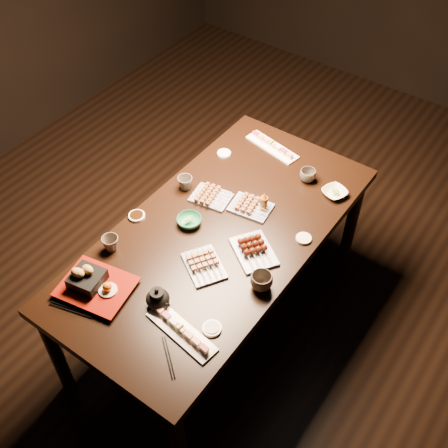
% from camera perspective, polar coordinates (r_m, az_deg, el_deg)
% --- Properties ---
extents(ground, '(5.00, 5.00, 0.00)m').
position_cam_1_polar(ground, '(3.70, -0.55, -3.23)').
color(ground, black).
rests_on(ground, ground).
extents(dining_table, '(1.03, 1.86, 0.75)m').
position_cam_1_polar(dining_table, '(3.10, -0.54, -5.56)').
color(dining_table, black).
rests_on(dining_table, ground).
extents(sushi_platter_near, '(0.37, 0.15, 0.04)m').
position_cam_1_polar(sushi_platter_near, '(2.45, -4.36, -10.67)').
color(sushi_platter_near, white).
rests_on(sushi_platter_near, dining_table).
extents(sushi_platter_far, '(0.36, 0.16, 0.04)m').
position_cam_1_polar(sushi_platter_far, '(3.30, 4.93, 7.98)').
color(sushi_platter_far, white).
rests_on(sushi_platter_far, dining_table).
extents(yakitori_plate_center, '(0.23, 0.18, 0.05)m').
position_cam_1_polar(yakitori_plate_center, '(2.92, 2.74, 1.97)').
color(yakitori_plate_center, '#828EB6').
rests_on(yakitori_plate_center, dining_table).
extents(yakitori_plate_right, '(0.27, 0.25, 0.06)m').
position_cam_1_polar(yakitori_plate_right, '(2.65, -2.04, -4.00)').
color(yakitori_plate_right, '#828EB6').
rests_on(yakitori_plate_right, dining_table).
extents(yakitori_plate_left, '(0.23, 0.18, 0.05)m').
position_cam_1_polar(yakitori_plate_left, '(2.97, -1.34, 2.96)').
color(yakitori_plate_left, '#828EB6').
rests_on(yakitori_plate_left, dining_table).
extents(tsukune_plate, '(0.29, 0.28, 0.06)m').
position_cam_1_polar(tsukune_plate, '(2.71, 3.07, -2.52)').
color(tsukune_plate, '#828EB6').
rests_on(tsukune_plate, dining_table).
extents(edamame_bowl_green, '(0.14, 0.14, 0.04)m').
position_cam_1_polar(edamame_bowl_green, '(2.85, -3.55, 0.30)').
color(edamame_bowl_green, '#297E56').
rests_on(edamame_bowl_green, dining_table).
extents(edamame_bowl_cream, '(0.16, 0.16, 0.03)m').
position_cam_1_polar(edamame_bowl_cream, '(3.05, 11.16, 3.15)').
color(edamame_bowl_cream, white).
rests_on(edamame_bowl_cream, dining_table).
extents(tempura_tray, '(0.37, 0.31, 0.12)m').
position_cam_1_polar(tempura_tray, '(2.61, -12.98, -5.71)').
color(tempura_tray, black).
rests_on(tempura_tray, dining_table).
extents(teacup_near_left, '(0.10, 0.10, 0.08)m').
position_cam_1_polar(teacup_near_left, '(2.77, -11.44, -1.96)').
color(teacup_near_left, '#4F463C').
rests_on(teacup_near_left, dining_table).
extents(teacup_mid_right, '(0.13, 0.13, 0.08)m').
position_cam_1_polar(teacup_mid_right, '(2.57, 3.83, -5.85)').
color(teacup_mid_right, '#4F463C').
rests_on(teacup_mid_right, dining_table).
extents(teacup_far_left, '(0.10, 0.10, 0.08)m').
position_cam_1_polar(teacup_far_left, '(3.03, -3.97, 4.17)').
color(teacup_far_left, '#4F463C').
rests_on(teacup_far_left, dining_table).
extents(teacup_far_right, '(0.11, 0.11, 0.07)m').
position_cam_1_polar(teacup_far_right, '(3.10, 8.51, 4.90)').
color(teacup_far_right, '#4F463C').
rests_on(teacup_far_right, dining_table).
extents(teapot, '(0.14, 0.14, 0.11)m').
position_cam_1_polar(teapot, '(2.51, -6.77, -7.38)').
color(teapot, black).
rests_on(teapot, dining_table).
extents(condiment_bottle, '(0.05, 0.05, 0.12)m').
position_cam_1_polar(condiment_bottle, '(2.89, 4.09, 2.27)').
color(condiment_bottle, brown).
rests_on(condiment_bottle, dining_table).
extents(sauce_dish_west, '(0.09, 0.09, 0.02)m').
position_cam_1_polar(sauce_dish_west, '(2.92, -8.85, 0.81)').
color(sauce_dish_west, white).
rests_on(sauce_dish_west, dining_table).
extents(sauce_dish_east, '(0.09, 0.09, 0.01)m').
position_cam_1_polar(sauce_dish_east, '(2.81, 8.09, -1.47)').
color(sauce_dish_east, white).
rests_on(sauce_dish_east, dining_table).
extents(sauce_dish_se, '(0.09, 0.09, 0.01)m').
position_cam_1_polar(sauce_dish_se, '(2.46, -1.23, -10.56)').
color(sauce_dish_se, white).
rests_on(sauce_dish_se, dining_table).
extents(sauce_dish_nw, '(0.09, 0.09, 0.01)m').
position_cam_1_polar(sauce_dish_nw, '(3.25, 0.00, 7.17)').
color(sauce_dish_nw, white).
rests_on(sauce_dish_nw, dining_table).
extents(chopsticks_near, '(0.21, 0.07, 0.01)m').
position_cam_1_polar(chopsticks_near, '(2.61, -15.27, -8.40)').
color(chopsticks_near, black).
rests_on(chopsticks_near, dining_table).
extents(chopsticks_se, '(0.17, 0.14, 0.01)m').
position_cam_1_polar(chopsticks_se, '(2.40, -5.67, -13.29)').
color(chopsticks_se, black).
rests_on(chopsticks_se, dining_table).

